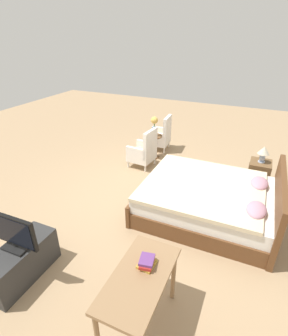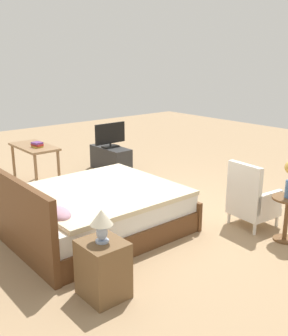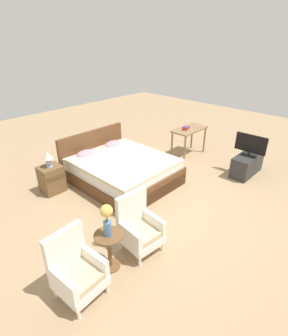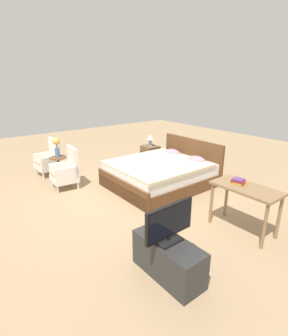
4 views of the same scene
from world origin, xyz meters
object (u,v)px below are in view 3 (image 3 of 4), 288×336
at_px(armchair_by_window_left, 76,271).
at_px(vanity_desk, 189,133).
at_px(bed, 121,169).
at_px(book_stack, 186,128).
at_px(flower_vase, 107,217).
at_px(tv_flatscreen, 251,145).
at_px(table_lamp, 48,157).
at_px(armchair_by_window_right, 139,228).
at_px(side_table, 109,247).
at_px(nightstand, 52,179).
at_px(tv_stand, 247,164).

distance_m(armchair_by_window_left, vanity_desk, 4.86).
distance_m(bed, book_stack, 2.18).
height_order(flower_vase, vanity_desk, flower_vase).
bearing_deg(tv_flatscreen, table_lamp, 143.70).
xyz_separation_m(armchair_by_window_right, book_stack, (3.34, 1.53, 0.43)).
bearing_deg(vanity_desk, side_table, -159.78).
xyz_separation_m(bed, armchair_by_window_left, (-2.34, -1.79, 0.08)).
height_order(armchair_by_window_right, tv_flatscreen, tv_flatscreen).
distance_m(nightstand, tv_stand, 4.45).
relative_size(nightstand, book_stack, 2.62).
relative_size(bed, tv_stand, 2.29).
relative_size(side_table, book_stack, 2.63).
bearing_deg(tv_stand, tv_flatscreen, 1.11).
height_order(armchair_by_window_left, tv_flatscreen, tv_flatscreen).
bearing_deg(tv_flatscreen, nightstand, 143.71).
distance_m(vanity_desk, book_stack, 0.22).
bearing_deg(armchair_by_window_left, bed, 37.33).
relative_size(armchair_by_window_right, nightstand, 1.58).
xyz_separation_m(armchair_by_window_left, flower_vase, (0.55, 0.03, 0.50)).
relative_size(nightstand, table_lamp, 1.76).
distance_m(armchair_by_window_left, nightstand, 2.71).
height_order(nightstand, tv_stand, nightstand).
distance_m(side_table, flower_vase, 0.51).
height_order(vanity_desk, book_stack, book_stack).
distance_m(armchair_by_window_left, side_table, 0.56).
relative_size(side_table, vanity_desk, 0.56).
bearing_deg(flower_vase, armchair_by_window_right, -3.20).
bearing_deg(armchair_by_window_left, tv_stand, -1.70).
height_order(armchair_by_window_left, flower_vase, flower_vase).
bearing_deg(vanity_desk, book_stack, 176.55).
relative_size(bed, book_stack, 9.92).
bearing_deg(table_lamp, nightstand, -90.00).
bearing_deg(table_lamp, vanity_desk, -15.34).
bearing_deg(tv_stand, nightstand, 143.69).
bearing_deg(flower_vase, bed, 44.47).
xyz_separation_m(bed, flower_vase, (-1.79, -1.75, 0.58)).
bearing_deg(nightstand, side_table, -101.22).
bearing_deg(nightstand, bed, -28.86).
distance_m(table_lamp, book_stack, 3.54).
bearing_deg(book_stack, tv_flatscreen, -83.65).
bearing_deg(bed, table_lamp, 151.12).
relative_size(flower_vase, tv_flatscreen, 0.67).
height_order(nightstand, vanity_desk, vanity_desk).
relative_size(armchair_by_window_left, flower_vase, 1.93).
xyz_separation_m(table_lamp, vanity_desk, (3.56, -0.98, -0.15)).
bearing_deg(tv_flatscreen, armchair_by_window_right, 177.77).
distance_m(armchair_by_window_left, armchair_by_window_right, 1.11).
xyz_separation_m(side_table, book_stack, (3.90, 1.50, 0.44)).
distance_m(nightstand, tv_flatscreen, 4.48).
bearing_deg(side_table, bed, 44.47).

